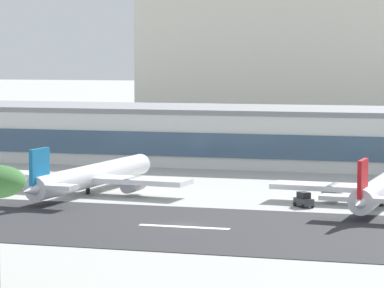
{
  "coord_description": "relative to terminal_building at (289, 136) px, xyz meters",
  "views": [
    {
      "loc": [
        36.63,
        -122.28,
        21.86
      ],
      "look_at": [
        -8.57,
        33.6,
        7.46
      ],
      "focal_mm": 93.83,
      "sensor_mm": 36.0,
      "label": 1
    }
  ],
  "objects": [
    {
      "name": "ground_plane",
      "position": [
        0.44,
        -75.64,
        -5.68
      ],
      "size": [
        1400.0,
        1400.0,
        0.0
      ],
      "primitive_type": "plane",
      "color": "#A8A8A3"
    },
    {
      "name": "runway_strip",
      "position": [
        0.44,
        -77.12,
        -5.64
      ],
      "size": [
        800.0,
        32.41,
        0.08
      ],
      "primitive_type": "cube",
      "color": "#2D2D30",
      "rests_on": "ground_plane"
    },
    {
      "name": "runway_centreline_dash_4",
      "position": [
        1.0,
        -77.12,
        -5.59
      ],
      "size": [
        12.0,
        1.2,
        0.01
      ],
      "primitive_type": "cube",
      "color": "white",
      "rests_on": "runway_strip"
    },
    {
      "name": "terminal_building",
      "position": [
        0.0,
        0.0,
        0.0
      ],
      "size": [
        157.64,
        27.16,
        11.35
      ],
      "color": "silver",
      "rests_on": "ground_plane"
    },
    {
      "name": "distant_hotel_block",
      "position": [
        -17.62,
        144.58,
        14.81
      ],
      "size": [
        119.0,
        38.77,
        40.98
      ],
      "primitive_type": "cube",
      "color": "beige",
      "rests_on": "ground_plane"
    },
    {
      "name": "airliner_blue_tail_gate_0",
      "position": [
        -22.32,
        -51.76,
        -2.96
      ],
      "size": [
        33.27,
        40.85,
        8.54
      ],
      "rotation": [
        0.0,
        0.0,
        1.47
      ],
      "color": "silver",
      "rests_on": "ground_plane"
    },
    {
      "name": "airliner_red_tail_gate_1",
      "position": [
        23.36,
        -51.77,
        -3.06
      ],
      "size": [
        33.28,
        39.43,
        8.23
      ],
      "rotation": [
        0.0,
        0.0,
        1.49
      ],
      "color": "white",
      "rests_on": "ground_plane"
    },
    {
      "name": "service_baggage_tug_2",
      "position": [
        12.66,
        -55.85,
        -4.63
      ],
      "size": [
        3.31,
        3.46,
        2.2
      ],
      "rotation": [
        0.0,
        0.0,
        2.29
      ],
      "color": "#2D3338",
      "rests_on": "ground_plane"
    }
  ]
}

